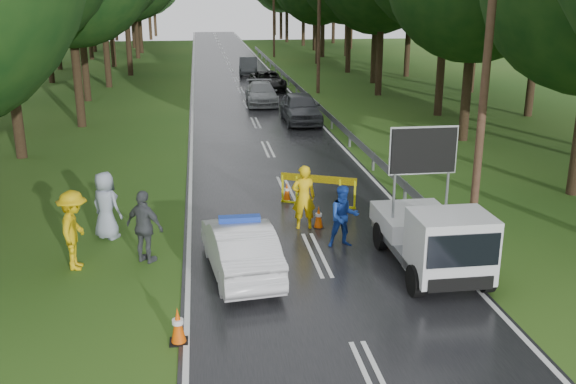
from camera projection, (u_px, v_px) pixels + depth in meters
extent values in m
plane|color=#224C15|center=(316.00, 255.00, 16.96)|extent=(160.00, 160.00, 0.00)
cube|color=black|center=(241.00, 90.00, 45.32)|extent=(7.00, 140.00, 0.02)
cylinder|color=gray|center=(451.00, 236.00, 17.34)|extent=(0.12, 0.12, 0.70)
cube|color=gray|center=(292.00, 82.00, 45.65)|extent=(0.05, 60.00, 0.30)
cylinder|color=#402B1D|center=(488.00, 53.00, 18.04)|extent=(0.24, 0.24, 10.00)
cylinder|color=#402B1D|center=(319.00, 18.00, 42.62)|extent=(0.24, 0.24, 10.00)
cylinder|color=#402B1D|center=(274.00, 8.00, 67.21)|extent=(0.24, 0.24, 10.00)
imported|color=silver|center=(240.00, 248.00, 15.67)|extent=(1.90, 4.22, 1.34)
cube|color=#1938A5|center=(239.00, 219.00, 15.44)|extent=(1.03, 0.40, 0.13)
cube|color=gray|center=(425.00, 245.00, 16.33)|extent=(1.79, 3.73, 0.22)
cube|color=silver|center=(414.00, 220.00, 17.06)|extent=(1.87, 2.14, 0.49)
cube|color=silver|center=(450.00, 246.00, 14.63)|extent=(1.78, 1.43, 1.51)
cube|color=black|center=(464.00, 251.00, 13.89)|extent=(1.64, 0.04, 0.75)
cube|color=black|center=(423.00, 150.00, 16.13)|extent=(1.69, 0.11, 1.15)
cylinder|color=black|center=(416.00, 281.00, 14.57)|extent=(0.25, 0.75, 0.75)
cylinder|color=black|center=(486.00, 276.00, 14.80)|extent=(0.25, 0.75, 0.75)
cylinder|color=black|center=(381.00, 236.00, 17.25)|extent=(0.25, 0.75, 0.75)
cylinder|color=black|center=(441.00, 233.00, 17.48)|extent=(0.25, 0.75, 0.75)
cube|color=#D6D40B|center=(283.00, 189.00, 21.03)|extent=(0.08, 0.08, 0.96)
cube|color=#D6D40B|center=(297.00, 190.00, 20.90)|extent=(0.08, 0.08, 0.96)
cube|color=#D6D40B|center=(340.00, 194.00, 20.50)|extent=(0.08, 0.08, 0.96)
cube|color=#D6D40B|center=(355.00, 195.00, 20.37)|extent=(0.08, 0.08, 0.96)
cube|color=#F2CC00|center=(318.00, 179.00, 20.57)|extent=(2.29, 1.09, 0.24)
imported|color=yellow|center=(304.00, 197.00, 18.56)|extent=(0.70, 0.46, 1.92)
imported|color=#183CA0|center=(344.00, 217.00, 17.29)|extent=(0.85, 0.67, 1.72)
imported|color=gold|center=(74.00, 230.00, 15.86)|extent=(0.79, 1.33, 2.03)
imported|color=#44484D|center=(145.00, 227.00, 16.26)|extent=(1.18, 1.03, 1.91)
imported|color=#8E98AB|center=(106.00, 206.00, 17.85)|extent=(1.12, 1.05, 1.93)
imported|color=#46484F|center=(301.00, 108.00, 33.97)|extent=(1.91, 4.65, 1.58)
imported|color=#96989D|center=(262.00, 94.00, 39.48)|extent=(1.99, 4.67, 1.34)
imported|color=black|center=(268.00, 81.00, 45.29)|extent=(2.37, 4.83, 1.32)
imported|color=#3A3D41|center=(248.00, 66.00, 53.91)|extent=(1.85, 4.40, 1.41)
cube|color=black|center=(179.00, 342.00, 12.72)|extent=(0.36, 0.36, 0.03)
cone|color=#E24F07|center=(178.00, 325.00, 12.60)|extent=(0.30, 0.30, 0.75)
cube|color=black|center=(318.00, 227.00, 18.90)|extent=(0.32, 0.32, 0.03)
cone|color=#E24F07|center=(319.00, 217.00, 18.80)|extent=(0.26, 0.26, 0.66)
cube|color=black|center=(287.00, 200.00, 21.41)|extent=(0.30, 0.30, 0.03)
cone|color=#E24F07|center=(287.00, 191.00, 21.32)|extent=(0.25, 0.25, 0.62)
cube|color=black|center=(213.00, 252.00, 17.08)|extent=(0.35, 0.35, 0.03)
cone|color=#E24F07|center=(212.00, 240.00, 16.97)|extent=(0.29, 0.29, 0.72)
cube|color=black|center=(390.00, 230.00, 18.70)|extent=(0.33, 0.33, 0.03)
cone|color=#E24F07|center=(390.00, 219.00, 18.59)|extent=(0.27, 0.27, 0.69)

